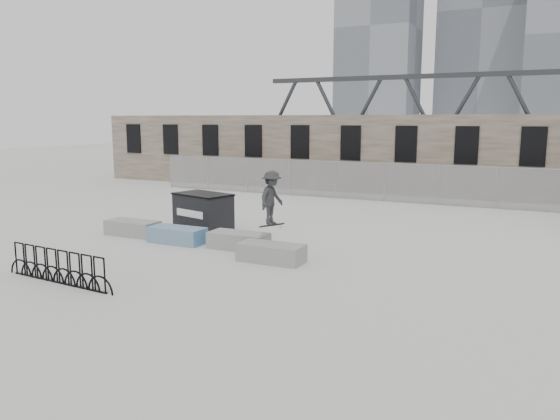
{
  "coord_description": "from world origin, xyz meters",
  "views": [
    {
      "loc": [
        10.18,
        -15.3,
        4.27
      ],
      "look_at": [
        2.42,
        0.65,
        1.3
      ],
      "focal_mm": 35.0,
      "sensor_mm": 36.0,
      "label": 1
    }
  ],
  "objects_px": {
    "planter_center_right": "(239,240)",
    "planter_center_left": "(177,234)",
    "planter_offset": "(271,252)",
    "skateboarder": "(272,198)",
    "dumpster": "(203,212)",
    "bike_rack": "(58,267)",
    "planter_far_left": "(133,227)"
  },
  "relations": [
    {
      "from": "dumpster",
      "to": "skateboarder",
      "type": "bearing_deg",
      "value": -14.05
    },
    {
      "from": "planter_far_left",
      "to": "bike_rack",
      "type": "distance_m",
      "value": 6.01
    },
    {
      "from": "planter_offset",
      "to": "bike_rack",
      "type": "height_order",
      "value": "bike_rack"
    },
    {
      "from": "planter_far_left",
      "to": "planter_center_left",
      "type": "distance_m",
      "value": 2.27
    },
    {
      "from": "planter_center_right",
      "to": "bike_rack",
      "type": "bearing_deg",
      "value": -113.18
    },
    {
      "from": "planter_offset",
      "to": "dumpster",
      "type": "bearing_deg",
      "value": 145.93
    },
    {
      "from": "dumpster",
      "to": "bike_rack",
      "type": "bearing_deg",
      "value": -71.08
    },
    {
      "from": "dumpster",
      "to": "planter_center_left",
      "type": "bearing_deg",
      "value": -64.73
    },
    {
      "from": "planter_far_left",
      "to": "skateboarder",
      "type": "relative_size",
      "value": 1.11
    },
    {
      "from": "planter_far_left",
      "to": "planter_center_left",
      "type": "relative_size",
      "value": 1.0
    },
    {
      "from": "planter_far_left",
      "to": "planter_offset",
      "type": "bearing_deg",
      "value": -10.21
    },
    {
      "from": "skateboarder",
      "to": "bike_rack",
      "type": "bearing_deg",
      "value": 149.49
    },
    {
      "from": "skateboarder",
      "to": "planter_center_left",
      "type": "bearing_deg",
      "value": 93.14
    },
    {
      "from": "planter_far_left",
      "to": "planter_center_left",
      "type": "height_order",
      "value": "same"
    },
    {
      "from": "planter_far_left",
      "to": "dumpster",
      "type": "distance_m",
      "value": 2.69
    },
    {
      "from": "planter_center_left",
      "to": "dumpster",
      "type": "xyz_separation_m",
      "value": [
        -0.37,
        2.19,
        0.44
      ]
    },
    {
      "from": "bike_rack",
      "to": "skateboarder",
      "type": "bearing_deg",
      "value": 53.59
    },
    {
      "from": "planter_offset",
      "to": "dumpster",
      "type": "distance_m",
      "value": 5.42
    },
    {
      "from": "planter_offset",
      "to": "skateboarder",
      "type": "bearing_deg",
      "value": 115.44
    },
    {
      "from": "planter_center_right",
      "to": "planter_center_left",
      "type": "bearing_deg",
      "value": -175.94
    },
    {
      "from": "planter_center_left",
      "to": "bike_rack",
      "type": "distance_m",
      "value": 5.25
    },
    {
      "from": "planter_far_left",
      "to": "bike_rack",
      "type": "relative_size",
      "value": 0.5
    },
    {
      "from": "dumpster",
      "to": "bike_rack",
      "type": "relative_size",
      "value": 0.62
    },
    {
      "from": "planter_center_left",
      "to": "planter_center_right",
      "type": "bearing_deg",
      "value": 4.06
    },
    {
      "from": "planter_far_left",
      "to": "planter_center_right",
      "type": "xyz_separation_m",
      "value": [
        4.62,
        -0.14,
        0.0
      ]
    },
    {
      "from": "bike_rack",
      "to": "skateboarder",
      "type": "relative_size",
      "value": 2.25
    },
    {
      "from": "planter_center_right",
      "to": "planter_offset",
      "type": "distance_m",
      "value": 2.0
    },
    {
      "from": "dumpster",
      "to": "skateboarder",
      "type": "height_order",
      "value": "skateboarder"
    },
    {
      "from": "planter_far_left",
      "to": "planter_offset",
      "type": "xyz_separation_m",
      "value": [
        6.35,
        -1.14,
        0.0
      ]
    },
    {
      "from": "planter_center_right",
      "to": "planter_offset",
      "type": "xyz_separation_m",
      "value": [
        1.73,
        -1.01,
        0.0
      ]
    },
    {
      "from": "planter_far_left",
      "to": "dumpster",
      "type": "bearing_deg",
      "value": 45.17
    },
    {
      "from": "planter_center_right",
      "to": "dumpster",
      "type": "distance_m",
      "value": 3.44
    }
  ]
}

